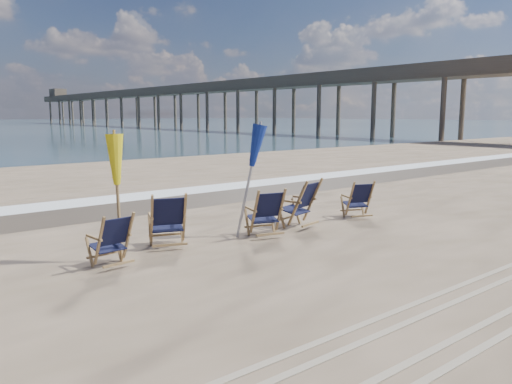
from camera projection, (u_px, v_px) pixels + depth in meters
surf_foam at (132, 197)px, 15.26m from camera, size 200.00×1.40×0.01m
wet_sand_strip at (155, 204)px, 14.10m from camera, size 200.00×2.60×0.00m
tire_tracks at (488, 303)px, 6.67m from camera, size 80.00×1.30×0.01m
beach_chair_0 at (129, 238)px, 8.33m from camera, size 0.66×0.73×0.93m
beach_chair_1 at (185, 220)px, 9.39m from camera, size 0.92×0.97×1.08m
beach_chair_2 at (281, 212)px, 10.25m from camera, size 0.84×0.90×1.04m
beach_chair_3 at (313, 202)px, 11.23m from camera, size 0.89×0.95×1.11m
beach_chair_4 at (370, 199)px, 12.06m from camera, size 0.82×0.86×0.95m
umbrella_yellow at (117, 167)px, 8.36m from camera, size 0.30×0.30×2.16m
umbrella_blue at (248, 150)px, 10.08m from camera, size 0.30×0.30×2.32m
fishing_pier at (172, 102)px, 88.70m from camera, size 4.40×140.00×9.30m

